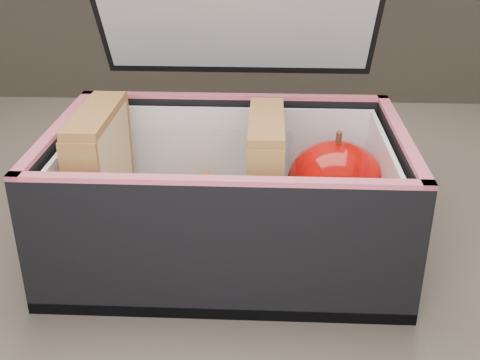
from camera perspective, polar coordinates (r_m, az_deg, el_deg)
The scene contains 8 objects.
kitchen_table at distance 0.61m, azimuth 5.24°, elevation -12.57°, with size 1.20×0.80×0.75m.
lunch_bag at distance 0.51m, azimuth -1.14°, elevation -0.37°, with size 0.29×0.29×0.27m.
plastic_tub at distance 0.52m, azimuth -5.32°, elevation -1.77°, with size 0.19×0.13×0.08m, color white, non-canonical shape.
sandwich_left at distance 0.52m, azimuth -12.98°, elevation 0.53°, with size 0.03×0.10×0.11m.
sandwich_right at distance 0.50m, azimuth 2.42°, elevation 0.05°, with size 0.03×0.10×0.11m.
carrot_sticks at distance 0.53m, azimuth -5.33°, elevation -3.27°, with size 0.05×0.14×0.03m.
paper_napkin at distance 0.54m, azimuth 8.24°, elevation -4.62°, with size 0.08×0.08×0.01m, color white.
red_apple at distance 0.53m, azimuth 9.02°, elevation -0.45°, with size 0.08×0.08×0.09m.
Camera 1 is at (-0.03, -0.48, 1.04)m, focal length 45.00 mm.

